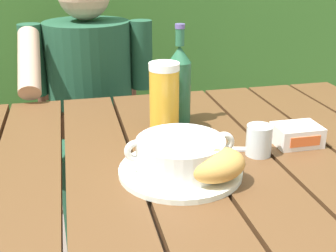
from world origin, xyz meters
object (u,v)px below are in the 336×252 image
(butter_tub, at_px, (297,135))
(water_glass_small, at_px, (259,140))
(beer_bottle, at_px, (179,83))
(beer_glass, at_px, (164,98))
(bread_roll, at_px, (216,165))
(person_eating, at_px, (91,98))
(serving_plate, at_px, (180,170))
(table_knife, at_px, (229,149))
(soup_bowl, at_px, (180,153))
(chair_near_diner, at_px, (92,134))

(butter_tub, bearing_deg, water_glass_small, -163.73)
(beer_bottle, bearing_deg, water_glass_small, -63.43)
(beer_glass, bearing_deg, bread_roll, -82.25)
(person_eating, bearing_deg, bread_roll, -76.89)
(serving_plate, bearing_deg, bread_roll, -49.40)
(beer_bottle, relative_size, butter_tub, 2.44)
(beer_bottle, xyz_separation_m, water_glass_small, (0.13, -0.25, -0.08))
(bread_roll, bearing_deg, person_eating, 103.11)
(table_knife, bearing_deg, soup_bowl, -148.99)
(person_eating, relative_size, beer_bottle, 4.42)
(soup_bowl, xyz_separation_m, table_knife, (0.14, 0.09, -0.04))
(person_eating, relative_size, table_knife, 7.90)
(chair_near_diner, relative_size, beer_glass, 4.98)
(person_eating, height_order, water_glass_small, person_eating)
(person_eating, relative_size, beer_glass, 6.40)
(beer_glass, relative_size, beer_bottle, 0.69)
(person_eating, height_order, beer_glass, person_eating)
(table_knife, bearing_deg, beer_bottle, 107.41)
(water_glass_small, bearing_deg, chair_near_diner, 109.84)
(serving_plate, xyz_separation_m, water_glass_small, (0.20, 0.05, 0.03))
(chair_near_diner, distance_m, beer_bottle, 0.84)
(chair_near_diner, xyz_separation_m, beer_bottle, (0.22, -0.70, 0.42))
(bread_roll, distance_m, table_knife, 0.18)
(serving_plate, relative_size, beer_glass, 1.43)
(bread_roll, relative_size, butter_tub, 1.33)
(chair_near_diner, bearing_deg, butter_tub, -63.41)
(person_eating, bearing_deg, serving_plate, -79.72)
(serving_plate, distance_m, table_knife, 0.17)
(beer_bottle, height_order, table_knife, beer_bottle)
(person_eating, height_order, bread_roll, person_eating)
(bread_roll, bearing_deg, chair_near_diner, 100.60)
(serving_plate, xyz_separation_m, table_knife, (0.14, 0.09, -0.00))
(person_eating, bearing_deg, beer_bottle, -66.32)
(beer_glass, xyz_separation_m, beer_bottle, (0.06, 0.07, 0.02))
(soup_bowl, height_order, beer_bottle, beer_bottle)
(person_eating, height_order, beer_bottle, person_eating)
(chair_near_diner, height_order, beer_glass, beer_glass)
(chair_near_diner, xyz_separation_m, butter_tub, (0.46, -0.92, 0.33))
(chair_near_diner, bearing_deg, table_knife, -72.72)
(bread_roll, distance_m, beer_bottle, 0.37)
(chair_near_diner, xyz_separation_m, beer_glass, (0.16, -0.77, 0.40))
(serving_plate, xyz_separation_m, bread_roll, (0.06, -0.07, 0.04))
(soup_bowl, distance_m, bread_roll, 0.09)
(butter_tub, bearing_deg, serving_plate, -165.44)
(beer_glass, height_order, butter_tub, beer_glass)
(chair_near_diner, relative_size, bread_roll, 6.30)
(beer_bottle, distance_m, table_knife, 0.25)
(butter_tub, bearing_deg, beer_glass, 153.48)
(soup_bowl, bearing_deg, beer_bottle, 76.22)
(serving_plate, distance_m, soup_bowl, 0.04)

